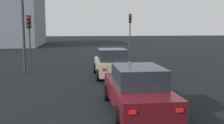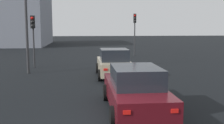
# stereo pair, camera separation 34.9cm
# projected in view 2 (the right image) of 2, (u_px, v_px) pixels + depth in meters

# --- Properties ---
(car_beige_left_lead) EXTENTS (4.06, 2.02, 1.65)m
(car_beige_left_lead) POSITION_uv_depth(u_px,v_px,m) (114.00, 63.00, 15.61)
(car_beige_left_lead) COLOR tan
(car_beige_left_lead) RESTS_ON ground_plane
(car_maroon_left_second) EXTENTS (4.71, 2.01, 1.60)m
(car_maroon_left_second) POSITION_uv_depth(u_px,v_px,m) (135.00, 90.00, 9.14)
(car_maroon_left_second) COLOR #510F16
(car_maroon_left_second) RESTS_ON ground_plane
(traffic_light_near_left) EXTENTS (0.32, 0.30, 3.71)m
(traffic_light_near_left) POSITION_uv_depth(u_px,v_px,m) (33.00, 30.00, 18.73)
(traffic_light_near_left) COLOR #2D2D30
(traffic_light_near_left) RESTS_ON ground_plane
(traffic_light_near_right) EXTENTS (0.33, 0.30, 4.23)m
(traffic_light_near_right) POSITION_uv_depth(u_px,v_px,m) (135.00, 26.00, 26.65)
(traffic_light_near_right) COLOR #2D2D30
(traffic_light_near_right) RESTS_ON ground_plane
(building_facade_left) EXTENTS (14.55, 7.74, 8.69)m
(building_facade_left) POSITION_uv_depth(u_px,v_px,m) (23.00, 18.00, 43.04)
(building_facade_left) COLOR gray
(building_facade_left) RESTS_ON ground_plane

